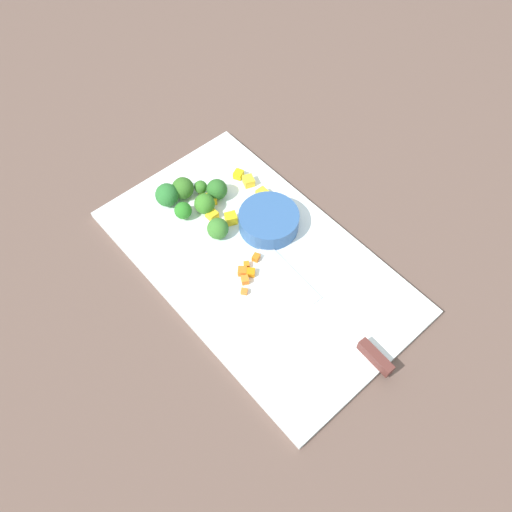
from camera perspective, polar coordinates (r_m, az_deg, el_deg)
The scene contains 24 objects.
ground_plane at distance 0.91m, azimuth -0.00°, elevation -0.75°, with size 4.00×4.00×0.00m, color brown.
cutting_board at distance 0.91m, azimuth -0.00°, elevation -0.55°, with size 0.56×0.33×0.01m, color white.
prep_bowl at distance 0.93m, azimuth 1.42°, elevation 3.92°, with size 0.11×0.11×0.03m, color #2F5790.
chef_knife at distance 0.85m, azimuth 8.97°, elevation -6.95°, with size 0.36×0.03×0.02m.
carrot_dice_0 at distance 0.88m, azimuth -0.61°, elevation -1.83°, with size 0.01×0.01×0.01m, color orange.
carrot_dice_1 at distance 0.88m, azimuth -1.22°, elevation -2.66°, with size 0.01×0.01×0.01m, color orange.
carrot_dice_2 at distance 0.89m, azimuth -1.19°, elevation -0.82°, with size 0.01×0.01×0.01m, color orange.
carrot_dice_3 at distance 0.88m, azimuth -1.52°, elevation -1.69°, with size 0.02×0.01×0.01m, color orange.
carrot_dice_4 at distance 0.87m, azimuth -1.31°, elevation -3.92°, with size 0.01×0.01×0.01m, color orange.
carrot_dice_5 at distance 0.90m, azimuth -0.01°, elevation 0.17°, with size 0.01×0.01×0.01m, color orange.
pepper_dice_0 at distance 1.00m, azimuth -0.82°, elevation 8.25°, with size 0.02×0.02×0.02m, color yellow.
pepper_dice_1 at distance 0.98m, azimuth 0.76°, elevation 6.78°, with size 0.02×0.02×0.02m, color yellow.
pepper_dice_2 at distance 0.97m, azimuth -5.87°, elevation 5.55°, with size 0.01×0.02×0.01m, color yellow.
pepper_dice_3 at distance 0.94m, azimuth -2.77°, elevation 4.15°, with size 0.02×0.02×0.02m, color yellow.
pepper_dice_4 at distance 0.98m, azimuth -5.11°, elevation 6.22°, with size 0.02×0.02×0.02m, color yellow.
pepper_dice_5 at distance 1.02m, azimuth -1.95°, elevation 8.97°, with size 0.02×0.02×0.01m, color yellow.
pepper_dice_6 at distance 0.96m, azimuth -4.82°, elevation 4.57°, with size 0.02×0.02×0.02m, color yellow.
broccoli_floret_0 at distance 0.95m, azimuth -5.86°, elevation 5.60°, with size 0.04×0.04×0.04m.
broccoli_floret_1 at distance 0.99m, azimuth -6.11°, elevation 7.55°, with size 0.03×0.03×0.03m.
broccoli_floret_2 at distance 0.92m, azimuth -4.22°, elevation 3.02°, with size 0.04×0.04×0.04m.
broccoli_floret_3 at distance 0.95m, azimuth -8.03°, elevation 4.97°, with size 0.03×0.03×0.03m.
broccoli_floret_4 at distance 0.97m, azimuth -4.32°, elevation 7.30°, with size 0.04×0.04×0.04m.
broccoli_floret_5 at distance 0.98m, azimuth -8.05°, elevation 7.39°, with size 0.04×0.04×0.04m.
broccoli_floret_6 at distance 0.98m, azimuth -9.77°, elevation 6.63°, with size 0.04×0.04×0.04m.
Camera 1 is at (-0.37, 0.32, 0.77)m, focal length 36.34 mm.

